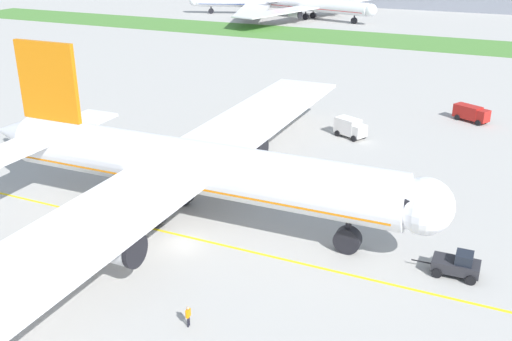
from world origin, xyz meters
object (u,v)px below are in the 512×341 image
Objects in this scene: pushback_tug at (457,265)px; ground_crew_marshaller_front at (124,185)px; service_truck_catering_van at (471,113)px; parked_airliner_far_centre at (315,6)px; airliner_foreground at (189,167)px; parked_airliner_far_left at (256,2)px; service_truck_baggage_loader at (350,127)px; ground_crew_wingwalker_port at (188,314)px; service_truck_fuel_bowser at (262,104)px.

ground_crew_marshaller_front is at bearing 176.83° from pushback_tug.
service_truck_catering_van is 118.05m from parked_airliner_far_centre.
airliner_foreground is 165.76m from parked_airliner_far_left.
service_truck_baggage_loader is at bearing -59.67° from parked_airliner_far_left.
service_truck_catering_van reaches higher than ground_crew_marshaller_front.
ground_crew_wingwalker_port is 57.14m from service_truck_fuel_bowser.
airliner_foreground reaches higher than service_truck_baggage_loader.
service_truck_catering_van is 0.08× the size of parked_airliner_far_left.
airliner_foreground reaches higher than ground_crew_marshaller_front.
ground_crew_marshaller_front is at bearing -92.10° from service_truck_fuel_bowser.
service_truck_baggage_loader is 0.07× the size of parked_airliner_far_centre.
parked_airliner_far_centre is at bearing 121.46° from service_truck_catering_van.
parked_airliner_far_left is (-70.53, 120.54, 2.91)m from service_truck_baggage_loader.
service_truck_fuel_bowser is at bearing 161.17° from service_truck_baggage_loader.
parked_airliner_far_left is (-53.89, 114.87, 2.85)m from service_truck_fuel_bowser.
ground_crew_wingwalker_port is 65.47m from service_truck_catering_van.
service_truck_baggage_loader is 139.69m from parked_airliner_far_left.
airliner_foreground is at bearing -75.45° from parked_airliner_far_centre.
airliner_foreground is at bearing -103.07° from service_truck_baggage_loader.
ground_crew_marshaller_front is (-19.43, 18.15, -0.07)m from ground_crew_wingwalker_port.
airliner_foreground is at bearing 120.04° from ground_crew_wingwalker_port.
pushback_tug is at bearing -59.47° from service_truck_baggage_loader.
service_truck_catering_van is (13.85, 63.99, 0.33)m from ground_crew_wingwalker_port.
ground_crew_wingwalker_port is at bearing -43.05° from ground_crew_marshaller_front.
service_truck_baggage_loader is at bearing 120.53° from pushback_tug.
pushback_tug is 1.18× the size of service_truck_fuel_bowser.
ground_crew_wingwalker_port is 0.30× the size of service_truck_catering_van.
ground_crew_wingwalker_port is 48.54m from service_truck_baggage_loader.
service_truck_catering_van is at bearing 17.05° from service_truck_fuel_bowser.
service_truck_catering_van is 135.72m from parked_airliner_far_left.
ground_crew_marshaller_front is 0.34× the size of service_truck_fuel_bowser.
ground_crew_wingwalker_port is at bearing -73.83° from parked_airliner_far_centre.
parked_airliner_far_left reaches higher than ground_crew_wingwalker_port.
pushback_tug is at bearing -85.47° from service_truck_catering_van.
pushback_tug is 0.08× the size of parked_airliner_far_centre.
ground_crew_wingwalker_port is 1.07× the size of ground_crew_marshaller_front.
service_truck_baggage_loader is at bearing -68.28° from parked_airliner_far_centre.
ground_crew_marshaller_front is 159.84m from parked_airliner_far_left.
service_truck_fuel_bowser is (-18.11, 54.19, 0.49)m from ground_crew_wingwalker_port.
parked_airliner_far_centre is (-28.31, 146.49, 3.70)m from ground_crew_marshaller_front.
parked_airliner_far_left reaches higher than service_truck_catering_van.
parked_airliner_far_centre is (-38.65, 148.93, -1.19)m from airliner_foreground.
service_truck_baggage_loader is 17.58m from service_truck_fuel_bowser.
parked_airliner_far_left is (-62.92, 153.35, -1.48)m from airliner_foreground.
pushback_tug is 3.30× the size of ground_crew_wingwalker_port.
service_truck_catering_van is (22.94, 48.28, -4.49)m from airliner_foreground.
pushback_tug reaches higher than ground_crew_marshaller_front.
service_truck_catering_van is at bearing 54.01° from ground_crew_marshaller_front.
service_truck_fuel_bowser is 0.06× the size of parked_airliner_far_left.
parked_airliner_far_centre is at bearing 104.55° from airliner_foreground.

